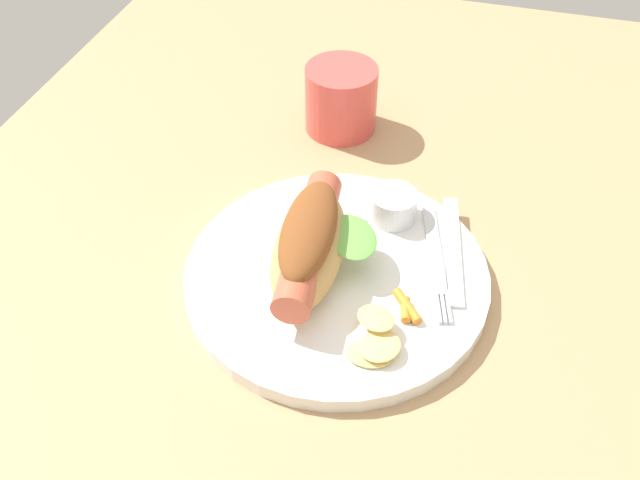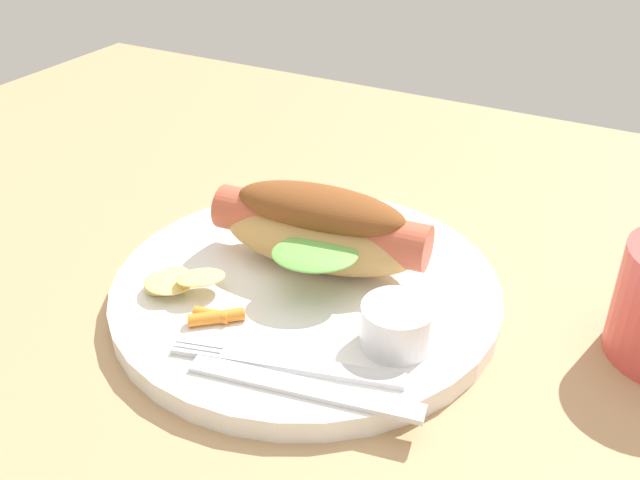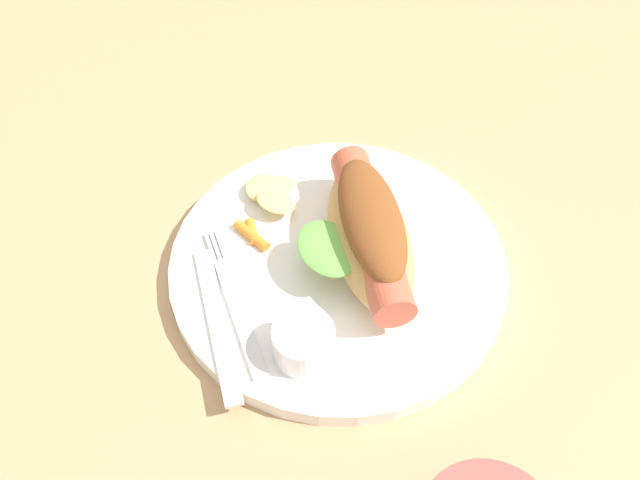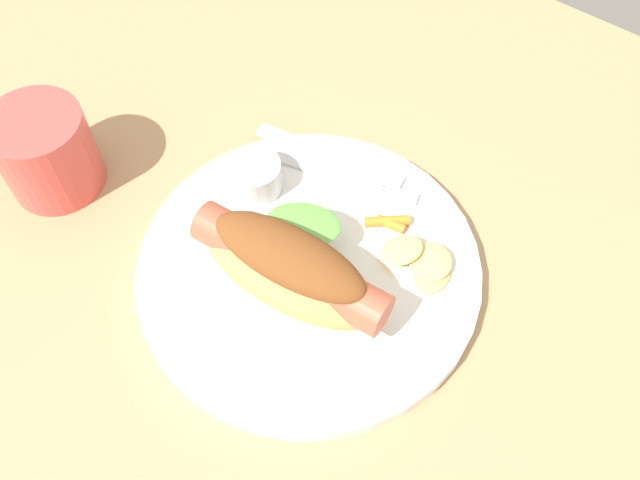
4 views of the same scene
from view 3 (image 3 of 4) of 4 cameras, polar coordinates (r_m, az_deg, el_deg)
The scene contains 8 objects.
ground_plane at distance 59.29cm, azimuth 1.58°, elevation -4.09°, with size 120.00×90.00×1.80cm, color tan.
plate at distance 58.68cm, azimuth 1.51°, elevation -2.09°, with size 28.19×28.19×1.60cm, color white.
hot_dog at distance 56.00cm, azimuth 4.08°, elevation 0.67°, with size 16.63×10.77×6.28cm.
sauce_ramekin at distance 51.88cm, azimuth -1.35°, elevation -8.38°, with size 4.67×4.67×2.94cm, color white.
fork at distance 55.65cm, azimuth -6.96°, elevation -5.16°, with size 14.56×5.06×0.40cm.
knife at distance 54.86cm, azimuth -8.41°, elevation -6.72°, with size 14.44×1.40×0.36cm, color silver.
chips_pile at distance 62.14cm, azimuth -4.03°, elevation 4.01°, with size 6.79×5.57×1.90cm.
carrot_garnish at distance 59.46cm, azimuth -5.60°, elevation 0.49°, with size 3.43×3.12×0.88cm.
Camera 3 is at (33.60, -4.47, 47.74)cm, focal length 39.07 mm.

